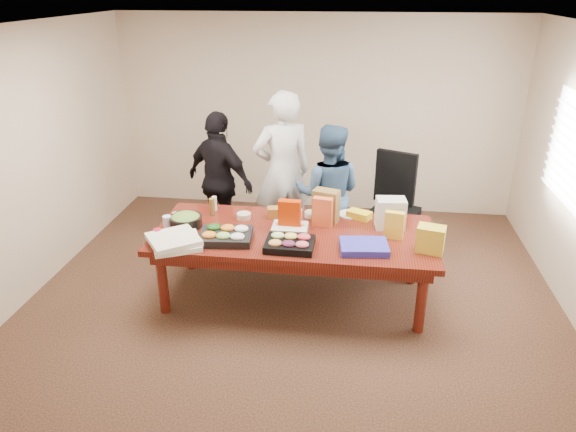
# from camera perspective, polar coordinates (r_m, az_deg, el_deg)

# --- Properties ---
(floor) EXTENTS (5.50, 5.00, 0.02)m
(floor) POSITION_cam_1_polar(r_m,az_deg,el_deg) (5.65, 0.62, -8.72)
(floor) COLOR #47301E
(floor) RESTS_ON ground
(ceiling) EXTENTS (5.50, 5.00, 0.02)m
(ceiling) POSITION_cam_1_polar(r_m,az_deg,el_deg) (4.77, 0.77, 19.95)
(ceiling) COLOR white
(ceiling) RESTS_ON wall_back
(wall_back) EXTENTS (5.50, 0.04, 2.70)m
(wall_back) POSITION_cam_1_polar(r_m,az_deg,el_deg) (7.44, 3.04, 10.79)
(wall_back) COLOR beige
(wall_back) RESTS_ON floor
(wall_front) EXTENTS (5.50, 0.04, 2.70)m
(wall_front) POSITION_cam_1_polar(r_m,az_deg,el_deg) (2.85, -5.49, -12.63)
(wall_front) COLOR beige
(wall_front) RESTS_ON floor
(wall_left) EXTENTS (0.04, 5.00, 2.70)m
(wall_left) POSITION_cam_1_polar(r_m,az_deg,el_deg) (6.01, -26.43, 5.07)
(wall_left) COLOR beige
(wall_left) RESTS_ON floor
(window_panel) EXTENTS (0.03, 1.40, 1.10)m
(window_panel) POSITION_cam_1_polar(r_m,az_deg,el_deg) (5.95, 28.64, 5.97)
(window_panel) COLOR white
(window_panel) RESTS_ON wall_right
(window_blinds) EXTENTS (0.04, 1.36, 1.00)m
(window_blinds) POSITION_cam_1_polar(r_m,az_deg,el_deg) (5.93, 28.28, 6.01)
(window_blinds) COLOR beige
(window_blinds) RESTS_ON wall_right
(conference_table) EXTENTS (2.80, 1.20, 0.75)m
(conference_table) POSITION_cam_1_polar(r_m,az_deg,el_deg) (5.46, 0.64, -5.32)
(conference_table) COLOR #4C1C0F
(conference_table) RESTS_ON floor
(office_chair) EXTENTS (0.78, 0.78, 1.18)m
(office_chair) POSITION_cam_1_polar(r_m,az_deg,el_deg) (6.34, 11.43, 0.70)
(office_chair) COLOR black
(office_chair) RESTS_ON floor
(person_center) EXTENTS (0.84, 0.72, 1.95)m
(person_center) POSITION_cam_1_polar(r_m,az_deg,el_deg) (6.29, -0.60, 4.77)
(person_center) COLOR silver
(person_center) RESTS_ON floor
(person_right) EXTENTS (0.82, 0.66, 1.63)m
(person_right) POSITION_cam_1_polar(r_m,az_deg,el_deg) (6.08, 4.37, 2.41)
(person_right) COLOR #325174
(person_right) RESTS_ON floor
(person_left) EXTENTS (1.07, 0.85, 1.69)m
(person_left) POSITION_cam_1_polar(r_m,az_deg,el_deg) (6.43, -7.36, 3.78)
(person_left) COLOR black
(person_left) RESTS_ON floor
(veggie_tray) EXTENTS (0.54, 0.44, 0.08)m
(veggie_tray) POSITION_cam_1_polar(r_m,az_deg,el_deg) (5.15, -6.76, -2.21)
(veggie_tray) COLOR black
(veggie_tray) RESTS_ON conference_table
(fruit_tray) EXTENTS (0.46, 0.37, 0.07)m
(fruit_tray) POSITION_cam_1_polar(r_m,az_deg,el_deg) (4.97, 0.19, -3.09)
(fruit_tray) COLOR black
(fruit_tray) RESTS_ON conference_table
(sheet_cake) EXTENTS (0.35, 0.27, 0.06)m
(sheet_cake) POSITION_cam_1_polar(r_m,az_deg,el_deg) (5.29, 0.21, -1.34)
(sheet_cake) COLOR silver
(sheet_cake) RESTS_ON conference_table
(salad_bowl) EXTENTS (0.41, 0.41, 0.11)m
(salad_bowl) POSITION_cam_1_polar(r_m,az_deg,el_deg) (5.49, -11.00, -0.56)
(salad_bowl) COLOR black
(salad_bowl) RESTS_ON conference_table
(chip_bag_blue) EXTENTS (0.48, 0.38, 0.07)m
(chip_bag_blue) POSITION_cam_1_polar(r_m,az_deg,el_deg) (4.98, 8.24, -3.32)
(chip_bag_blue) COLOR #3131BA
(chip_bag_blue) RESTS_ON conference_table
(chip_bag_red) EXTENTS (0.22, 0.10, 0.32)m
(chip_bag_red) POSITION_cam_1_polar(r_m,az_deg,el_deg) (5.26, 0.17, 0.06)
(chip_bag_red) COLOR #B82A00
(chip_bag_red) RESTS_ON conference_table
(chip_bag_yellow) EXTENTS (0.20, 0.11, 0.28)m
(chip_bag_yellow) POSITION_cam_1_polar(r_m,az_deg,el_deg) (5.21, 11.42, -0.99)
(chip_bag_yellow) COLOR yellow
(chip_bag_yellow) RESTS_ON conference_table
(chip_bag_orange) EXTENTS (0.21, 0.12, 0.31)m
(chip_bag_orange) POSITION_cam_1_polar(r_m,az_deg,el_deg) (5.36, 3.77, 0.42)
(chip_bag_orange) COLOR #DF5B2E
(chip_bag_orange) RESTS_ON conference_table
(mayo_jar) EXTENTS (0.09, 0.09, 0.13)m
(mayo_jar) POSITION_cam_1_polar(r_m,az_deg,el_deg) (5.50, 1.11, 0.07)
(mayo_jar) COLOR silver
(mayo_jar) RESTS_ON conference_table
(mustard_bottle) EXTENTS (0.06, 0.06, 0.16)m
(mustard_bottle) POSITION_cam_1_polar(r_m,az_deg,el_deg) (5.68, 3.31, 0.98)
(mustard_bottle) COLOR yellow
(mustard_bottle) RESTS_ON conference_table
(dressing_bottle) EXTENTS (0.07, 0.07, 0.19)m
(dressing_bottle) POSITION_cam_1_polar(r_m,az_deg,el_deg) (5.70, -8.23, 1.00)
(dressing_bottle) COLOR brown
(dressing_bottle) RESTS_ON conference_table
(ranch_bottle) EXTENTS (0.07, 0.07, 0.16)m
(ranch_bottle) POSITION_cam_1_polar(r_m,az_deg,el_deg) (5.81, -7.96, 1.35)
(ranch_bottle) COLOR beige
(ranch_bottle) RESTS_ON conference_table
(banana_bunch) EXTENTS (0.28, 0.23, 0.08)m
(banana_bunch) POSITION_cam_1_polar(r_m,az_deg,el_deg) (5.62, 7.71, 0.12)
(banana_bunch) COLOR yellow
(banana_bunch) RESTS_ON conference_table
(bread_loaf) EXTENTS (0.30, 0.17, 0.11)m
(bread_loaf) POSITION_cam_1_polar(r_m,az_deg,el_deg) (5.60, -0.80, 0.41)
(bread_loaf) COLOR #915D21
(bread_loaf) RESTS_ON conference_table
(kraft_bag) EXTENTS (0.30, 0.22, 0.34)m
(kraft_bag) POSITION_cam_1_polar(r_m,az_deg,el_deg) (5.48, 4.13, 1.13)
(kraft_bag) COLOR brown
(kraft_bag) RESTS_ON conference_table
(red_cup) EXTENTS (0.10, 0.10, 0.11)m
(red_cup) POSITION_cam_1_polar(r_m,az_deg,el_deg) (5.28, -13.95, -1.93)
(red_cup) COLOR #B01229
(red_cup) RESTS_ON conference_table
(clear_cup_a) EXTENTS (0.09, 0.09, 0.12)m
(clear_cup_a) POSITION_cam_1_polar(r_m,az_deg,el_deg) (5.51, -12.95, -0.60)
(clear_cup_a) COLOR silver
(clear_cup_a) RESTS_ON conference_table
(clear_cup_b) EXTENTS (0.07, 0.07, 0.10)m
(clear_cup_b) POSITION_cam_1_polar(r_m,az_deg,el_deg) (5.62, -12.01, -0.13)
(clear_cup_b) COLOR white
(clear_cup_b) RESTS_ON conference_table
(pizza_box_lower) EXTENTS (0.58, 0.58, 0.05)m
(pizza_box_lower) POSITION_cam_1_polar(r_m,az_deg,el_deg) (5.12, -11.99, -2.88)
(pizza_box_lower) COLOR white
(pizza_box_lower) RESTS_ON conference_table
(pizza_box_upper) EXTENTS (0.61, 0.61, 0.05)m
(pizza_box_upper) POSITION_cam_1_polar(r_m,az_deg,el_deg) (5.09, -12.30, -2.47)
(pizza_box_upper) COLOR silver
(pizza_box_upper) RESTS_ON pizza_box_lower
(plate_a) EXTENTS (0.30, 0.30, 0.01)m
(plate_a) POSITION_cam_1_polar(r_m,az_deg,el_deg) (5.58, 11.37, -0.73)
(plate_a) COLOR white
(plate_a) RESTS_ON conference_table
(plate_b) EXTENTS (0.26, 0.26, 0.02)m
(plate_b) POSITION_cam_1_polar(r_m,az_deg,el_deg) (5.71, 6.68, 0.19)
(plate_b) COLOR white
(plate_b) RESTS_ON conference_table
(dip_bowl_a) EXTENTS (0.17, 0.17, 0.06)m
(dip_bowl_a) POSITION_cam_1_polar(r_m,az_deg,el_deg) (5.62, 2.53, 0.19)
(dip_bowl_a) COLOR white
(dip_bowl_a) RESTS_ON conference_table
(dip_bowl_b) EXTENTS (0.19, 0.19, 0.06)m
(dip_bowl_b) POSITION_cam_1_polar(r_m,az_deg,el_deg) (5.59, -4.80, 0.01)
(dip_bowl_b) COLOR beige
(dip_bowl_b) RESTS_ON conference_table
(grocery_bag_white) EXTENTS (0.31, 0.24, 0.31)m
(grocery_bag_white) POSITION_cam_1_polar(r_m,az_deg,el_deg) (5.43, 11.03, 0.30)
(grocery_bag_white) COLOR silver
(grocery_bag_white) RESTS_ON conference_table
(grocery_bag_yellow) EXTENTS (0.28, 0.23, 0.25)m
(grocery_bag_yellow) POSITION_cam_1_polar(r_m,az_deg,el_deg) (5.04, 15.18, -2.43)
(grocery_bag_yellow) COLOR gold
(grocery_bag_yellow) RESTS_ON conference_table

